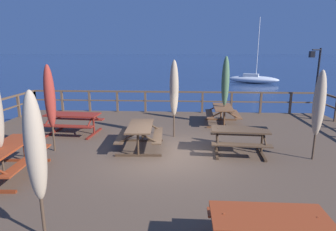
{
  "coord_description": "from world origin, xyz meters",
  "views": [
    {
      "loc": [
        0.52,
        -8.08,
        3.94
      ],
      "look_at": [
        0.0,
        0.92,
        1.84
      ],
      "focal_mm": 30.07,
      "sensor_mm": 36.0,
      "label": 1
    }
  ],
  "objects_px": {
    "picnic_table_mid_right": "(239,136)",
    "patio_umbrella_tall_front": "(319,104)",
    "picnic_table_front_left": "(73,119)",
    "picnic_table_mid_centre": "(223,111)",
    "patio_umbrella_tall_mid_left": "(225,82)",
    "sailboat_distant": "(253,79)",
    "picnic_table_mid_left": "(269,229)",
    "picnic_table_front_right": "(140,132)",
    "patio_umbrella_short_mid": "(35,148)",
    "patio_umbrella_tall_mid_right": "(50,97)",
    "patio_umbrella_tall_back_left": "(174,89)",
    "lamp_post_hooked": "(315,72)",
    "picnic_table_back_left": "(5,154)"
  },
  "relations": [
    {
      "from": "lamp_post_hooked",
      "to": "picnic_table_front_left",
      "type": "bearing_deg",
      "value": -161.86
    },
    {
      "from": "patio_umbrella_short_mid",
      "to": "sailboat_distant",
      "type": "distance_m",
      "value": 32.89
    },
    {
      "from": "picnic_table_mid_centre",
      "to": "lamp_post_hooked",
      "type": "bearing_deg",
      "value": 19.99
    },
    {
      "from": "picnic_table_front_left",
      "to": "patio_umbrella_tall_front",
      "type": "relative_size",
      "value": 0.8
    },
    {
      "from": "patio_umbrella_tall_back_left",
      "to": "lamp_post_hooked",
      "type": "relative_size",
      "value": 0.87
    },
    {
      "from": "patio_umbrella_tall_mid_right",
      "to": "lamp_post_hooked",
      "type": "bearing_deg",
      "value": 27.36
    },
    {
      "from": "picnic_table_mid_centre",
      "to": "patio_umbrella_short_mid",
      "type": "distance_m",
      "value": 8.8
    },
    {
      "from": "picnic_table_mid_centre",
      "to": "patio_umbrella_short_mid",
      "type": "height_order",
      "value": "patio_umbrella_short_mid"
    },
    {
      "from": "picnic_table_back_left",
      "to": "patio_umbrella_tall_back_left",
      "type": "distance_m",
      "value": 5.54
    },
    {
      "from": "picnic_table_mid_right",
      "to": "patio_umbrella_tall_mid_right",
      "type": "xyz_separation_m",
      "value": [
        -5.77,
        -0.14,
        1.16
      ]
    },
    {
      "from": "picnic_table_mid_centre",
      "to": "patio_umbrella_tall_mid_right",
      "type": "bearing_deg",
      "value": -147.6
    },
    {
      "from": "picnic_table_front_right",
      "to": "sailboat_distant",
      "type": "xyz_separation_m",
      "value": [
        9.82,
        26.5,
        -0.88
      ]
    },
    {
      "from": "picnic_table_front_left",
      "to": "picnic_table_back_left",
      "type": "xyz_separation_m",
      "value": [
        -0.27,
        -3.7,
        0.01
      ]
    },
    {
      "from": "picnic_table_back_left",
      "to": "picnic_table_front_right",
      "type": "bearing_deg",
      "value": 35.72
    },
    {
      "from": "picnic_table_mid_centre",
      "to": "picnic_table_front_right",
      "type": "height_order",
      "value": "same"
    },
    {
      "from": "picnic_table_mid_left",
      "to": "patio_umbrella_short_mid",
      "type": "bearing_deg",
      "value": 174.41
    },
    {
      "from": "patio_umbrella_tall_back_left",
      "to": "sailboat_distant",
      "type": "distance_m",
      "value": 26.74
    },
    {
      "from": "picnic_table_mid_centre",
      "to": "patio_umbrella_tall_mid_left",
      "type": "height_order",
      "value": "patio_umbrella_tall_mid_left"
    },
    {
      "from": "patio_umbrella_tall_mid_left",
      "to": "picnic_table_back_left",
      "type": "bearing_deg",
      "value": -138.52
    },
    {
      "from": "picnic_table_mid_left",
      "to": "sailboat_distant",
      "type": "xyz_separation_m",
      "value": [
        7.17,
        31.37,
        -0.88
      ]
    },
    {
      "from": "picnic_table_mid_right",
      "to": "lamp_post_hooked",
      "type": "relative_size",
      "value": 0.56
    },
    {
      "from": "picnic_table_mid_centre",
      "to": "patio_umbrella_tall_back_left",
      "type": "distance_m",
      "value": 3.04
    },
    {
      "from": "picnic_table_mid_centre",
      "to": "picnic_table_front_right",
      "type": "relative_size",
      "value": 0.97
    },
    {
      "from": "patio_umbrella_tall_mid_left",
      "to": "patio_umbrella_short_mid",
      "type": "xyz_separation_m",
      "value": [
        -4.04,
        -7.77,
        -0.22
      ]
    },
    {
      "from": "picnic_table_front_left",
      "to": "picnic_table_mid_right",
      "type": "distance_m",
      "value": 6.14
    },
    {
      "from": "patio_umbrella_tall_mid_right",
      "to": "sailboat_distant",
      "type": "bearing_deg",
      "value": 65.07
    },
    {
      "from": "picnic_table_mid_right",
      "to": "picnic_table_front_right",
      "type": "bearing_deg",
      "value": 175.64
    },
    {
      "from": "picnic_table_mid_centre",
      "to": "picnic_table_front_left",
      "type": "bearing_deg",
      "value": -163.27
    },
    {
      "from": "patio_umbrella_tall_mid_left",
      "to": "patio_umbrella_short_mid",
      "type": "relative_size",
      "value": 1.14
    },
    {
      "from": "picnic_table_mid_left",
      "to": "patio_umbrella_tall_mid_left",
      "type": "distance_m",
      "value": 8.23
    },
    {
      "from": "picnic_table_back_left",
      "to": "patio_umbrella_short_mid",
      "type": "bearing_deg",
      "value": -47.54
    },
    {
      "from": "patio_umbrella_tall_front",
      "to": "lamp_post_hooked",
      "type": "height_order",
      "value": "lamp_post_hooked"
    },
    {
      "from": "patio_umbrella_tall_mid_right",
      "to": "patio_umbrella_tall_back_left",
      "type": "bearing_deg",
      "value": 24.77
    },
    {
      "from": "picnic_table_mid_centre",
      "to": "patio_umbrella_short_mid",
      "type": "xyz_separation_m",
      "value": [
        -3.98,
        -7.78,
        1.05
      ]
    },
    {
      "from": "picnic_table_mid_centre",
      "to": "picnic_table_front_left",
      "type": "xyz_separation_m",
      "value": [
        -5.84,
        -1.75,
        0.01
      ]
    },
    {
      "from": "picnic_table_mid_left",
      "to": "picnic_table_back_left",
      "type": "height_order",
      "value": "same"
    },
    {
      "from": "picnic_table_front_left",
      "to": "sailboat_distant",
      "type": "relative_size",
      "value": 0.27
    },
    {
      "from": "patio_umbrella_tall_back_left",
      "to": "picnic_table_back_left",
      "type": "bearing_deg",
      "value": -139.19
    },
    {
      "from": "patio_umbrella_short_mid",
      "to": "lamp_post_hooked",
      "type": "distance_m",
      "value": 12.55
    },
    {
      "from": "picnic_table_mid_right",
      "to": "sailboat_distant",
      "type": "height_order",
      "value": "sailboat_distant"
    },
    {
      "from": "picnic_table_mid_right",
      "to": "picnic_table_front_left",
      "type": "bearing_deg",
      "value": 163.6
    },
    {
      "from": "picnic_table_back_left",
      "to": "patio_umbrella_tall_mid_right",
      "type": "xyz_separation_m",
      "value": [
        0.38,
        1.82,
        1.15
      ]
    },
    {
      "from": "picnic_table_mid_right",
      "to": "patio_umbrella_tall_front",
      "type": "xyz_separation_m",
      "value": [
        2.05,
        -0.42,
        1.09
      ]
    },
    {
      "from": "picnic_table_mid_centre",
      "to": "sailboat_distant",
      "type": "xyz_separation_m",
      "value": [
        6.77,
        23.25,
        -0.88
      ]
    },
    {
      "from": "patio_umbrella_tall_mid_left",
      "to": "patio_umbrella_tall_mid_right",
      "type": "distance_m",
      "value": 6.82
    },
    {
      "from": "sailboat_distant",
      "to": "picnic_table_mid_left",
      "type": "bearing_deg",
      "value": -102.87
    },
    {
      "from": "picnic_table_back_left",
      "to": "lamp_post_hooked",
      "type": "bearing_deg",
      "value": 33.93
    },
    {
      "from": "lamp_post_hooked",
      "to": "picnic_table_front_right",
      "type": "bearing_deg",
      "value": -146.84
    },
    {
      "from": "picnic_table_front_left",
      "to": "picnic_table_mid_right",
      "type": "height_order",
      "value": "same"
    },
    {
      "from": "picnic_table_front_right",
      "to": "lamp_post_hooked",
      "type": "bearing_deg",
      "value": 33.16
    }
  ]
}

